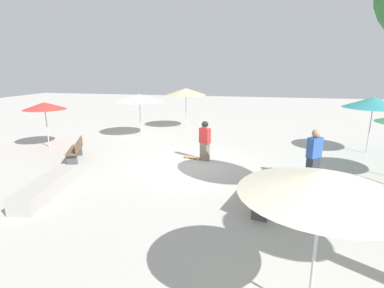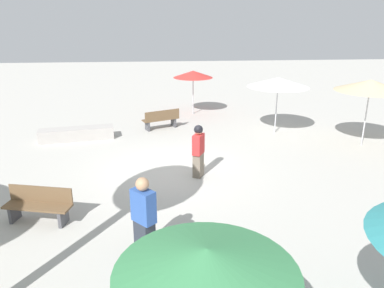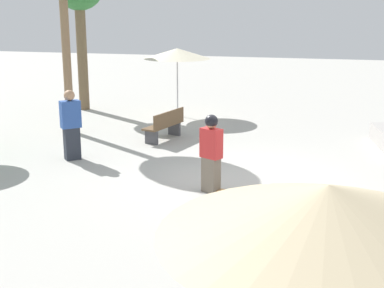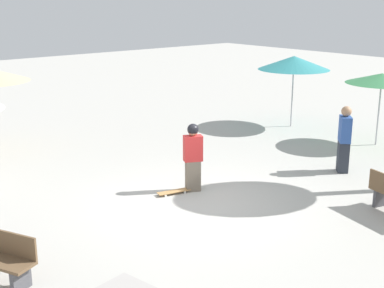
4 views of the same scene
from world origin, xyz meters
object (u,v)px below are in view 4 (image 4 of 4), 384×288
skateboard (174,192)px  bystander_watching (344,139)px  skater_main (193,155)px  shade_umbrella_teal (294,63)px  shade_umbrella_green (382,78)px

skateboard → bystander_watching: (4.43, -1.59, 0.82)m
skater_main → bystander_watching: size_ratio=0.93×
shade_umbrella_teal → bystander_watching: (-2.96, -4.16, -1.38)m
skater_main → bystander_watching: bearing=-173.5°
skater_main → shade_umbrella_green: shade_umbrella_green is taller
skateboard → bystander_watching: bearing=173.5°
bystander_watching → shade_umbrella_green: bearing=152.4°
shade_umbrella_teal → bystander_watching: shade_umbrella_teal is taller
skater_main → shade_umbrella_teal: 7.51m
skateboard → shade_umbrella_green: shade_umbrella_green is taller
shade_umbrella_teal → bystander_watching: bearing=-125.4°
skater_main → shade_umbrella_teal: bearing=-131.5°
skateboard → shade_umbrella_green: bearing=-172.3°
skateboard → shade_umbrella_green: (7.49, -0.74, 2.02)m
skater_main → shade_umbrella_green: bearing=-157.9°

